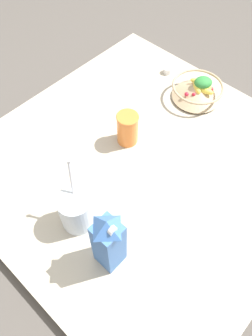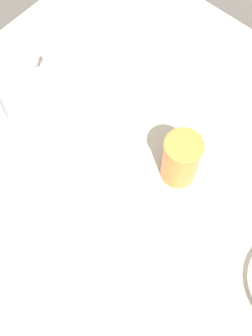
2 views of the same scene
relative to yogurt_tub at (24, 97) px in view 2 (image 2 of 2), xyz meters
name	(u,v)px [view 2 (image 2 of 2)]	position (x,y,z in m)	size (l,w,h in m)	color
ground_plane	(131,204)	(0.32, 0.00, -0.12)	(6.00, 6.00, 0.00)	#4C4742
countertop	(131,201)	(0.32, 0.00, -0.10)	(1.15, 1.15, 0.04)	#B2A893
yogurt_tub	(24,97)	(0.00, 0.00, 0.00)	(0.11, 0.11, 0.25)	silver
drinking_cup	(181,159)	(0.36, 0.12, -0.01)	(0.08, 0.08, 0.13)	orange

